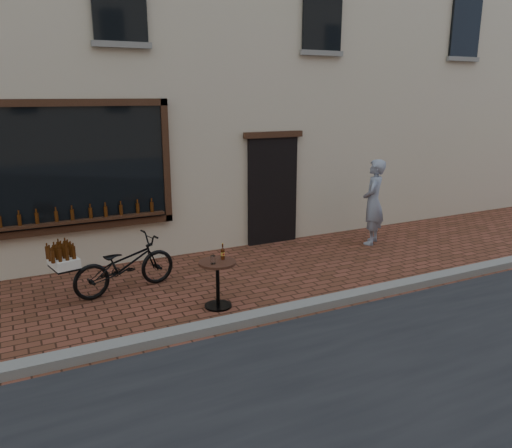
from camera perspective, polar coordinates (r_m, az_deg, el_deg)
name	(u,v)px	position (r m, az deg, el deg)	size (l,w,h in m)	color
ground	(270,325)	(6.91, 1.56, -11.51)	(90.00, 90.00, 0.00)	#4F2919
kerb	(263,316)	(7.05, 0.79, -10.43)	(90.00, 0.25, 0.12)	slate
shop_building	(135,4)	(12.47, -13.71, 23.26)	(28.00, 6.20, 10.00)	#BAA892
cargo_bicycle	(123,264)	(8.14, -15.00, -4.48)	(2.02, 0.94, 0.94)	black
bistro_table	(218,275)	(7.31, -4.40, -5.78)	(0.55, 0.55, 0.94)	black
pedestrian	(373,202)	(10.58, 13.26, 2.45)	(0.64, 0.42, 1.77)	gray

